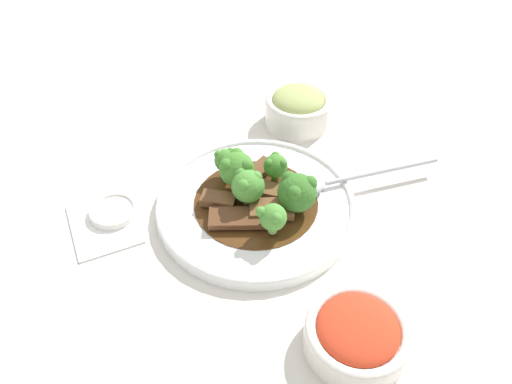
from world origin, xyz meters
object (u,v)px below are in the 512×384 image
Objects in this scene: beef_strip_4 at (218,200)px; beef_strip_1 at (271,209)px; main_plate at (256,204)px; beef_strip_2 at (255,174)px; broccoli_floret_3 at (226,160)px; serving_spoon at (317,184)px; broccoli_floret_4 at (276,166)px; sauce_dish at (113,211)px; side_bowl_appetizer at (298,107)px; beef_strip_3 at (270,191)px; broccoli_floret_1 at (237,168)px; broccoli_floret_5 at (297,192)px; broccoli_floret_2 at (248,185)px; beef_strip_0 at (237,218)px; side_bowl_kimchi at (357,334)px; broccoli_floret_0 at (270,218)px.

beef_strip_1 is at bearing 55.25° from beef_strip_4.
beef_strip_2 is at bearing 161.61° from main_plate.
serving_spoon is at bearing 57.69° from broccoli_floret_3.
sauce_dish is (-0.03, -0.23, -0.04)m from broccoli_floret_4.
main_plate is 2.53× the size of side_bowl_appetizer.
beef_strip_2 is at bearing -169.51° from beef_strip_3.
main_plate is at bearing 25.51° from broccoli_floret_1.
main_plate is 0.07m from broccoli_floret_5.
beef_strip_2 is 1.28× the size of broccoli_floret_1.
beef_strip_4 is at bearing -62.75° from beef_strip_2.
broccoli_floret_2 is (0.04, -0.03, 0.03)m from beef_strip_2.
broccoli_floret_5 is at bearing 86.19° from beef_strip_0.
beef_strip_4 reaches higher than main_plate.
broccoli_floret_2 is 1.22× the size of broccoli_floret_3.
broccoli_floret_2 is at bearing -99.30° from main_plate.
broccoli_floret_3 is at bearing -56.84° from side_bowl_appetizer.
beef_strip_1 is (0.03, 0.01, 0.02)m from main_plate.
side_bowl_kimchi is at bearing -4.69° from broccoli_floret_5.
beef_strip_3 is at bearing -34.98° from side_bowl_appetizer.
beef_strip_1 is 1.55× the size of broccoli_floret_3.
beef_strip_0 is 1.42× the size of broccoli_floret_1.
broccoli_floret_5 is at bearing 68.64° from sauce_dish.
broccoli_floret_2 is 0.06m from broccoli_floret_3.
broccoli_floret_3 is at bearing -172.24° from broccoli_floret_0.
broccoli_floret_5 is 0.25m from sauce_dish.
broccoli_floret_3 reaches higher than main_plate.
broccoli_floret_2 reaches higher than beef_strip_0.
side_bowl_appetizer is at bearing 108.55° from sauce_dish.
beef_strip_1 and beef_strip_4 have the same top height.
broccoli_floret_5 is at bearing 175.31° from side_bowl_kimchi.
broccoli_floret_1 is at bearing -125.62° from beef_strip_3.
broccoli_floret_3 is at bearing -142.87° from beef_strip_3.
side_bowl_kimchi reaches higher than serving_spoon.
beef_strip_3 is 1.70× the size of broccoli_floret_0.
serving_spoon is at bearing 76.93° from sauce_dish.
broccoli_floret_2 is at bearing -170.19° from side_bowl_kimchi.
beef_strip_0 is 0.34× the size of serving_spoon.
broccoli_floret_0 is (0.03, 0.03, 0.02)m from beef_strip_0.
beef_strip_4 is (0.03, -0.06, 0.00)m from beef_strip_2.
broccoli_floret_5 reaches higher than main_plate.
side_bowl_appetizer reaches higher than beef_strip_1.
broccoli_floret_3 is (-0.09, -0.03, 0.02)m from beef_strip_1.
side_bowl_appetizer is (-0.17, 0.05, 0.01)m from serving_spoon.
beef_strip_1 is 0.60× the size of side_bowl_appetizer.
broccoli_floret_5 reaches higher than beef_strip_3.
beef_strip_2 is at bearing 169.47° from broccoli_floret_0.
beef_strip_4 is 0.11m from broccoli_floret_5.
broccoli_floret_3 reaches higher than side_bowl_kimchi.
serving_spoon is (0.01, 0.10, -0.02)m from broccoli_floret_2.
beef_strip_2 is at bearing 63.70° from broccoli_floret_3.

